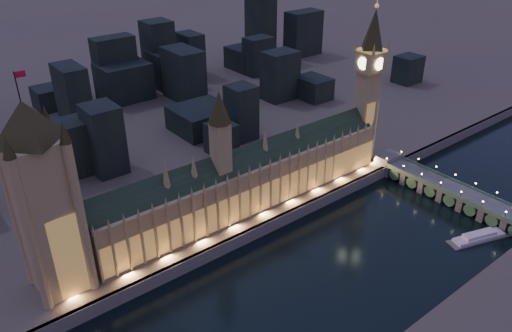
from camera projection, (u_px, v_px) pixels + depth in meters
ground_plane at (313, 270)px, 266.08m from camera, size 2000.00×2000.00×0.00m
north_bank at (20, 53)px, 621.44m from camera, size 2000.00×960.00×8.00m
embankment_wall at (264, 228)px, 292.35m from camera, size 2000.00×2.50×8.00m
palace_of_westminster at (249, 179)px, 298.53m from camera, size 202.00×22.24×78.00m
victoria_tower at (42, 192)px, 219.13m from camera, size 31.68×31.68×107.56m
elizabeth_tower at (369, 74)px, 334.49m from camera, size 18.00×18.00×111.97m
westminster_bridge at (447, 191)px, 325.71m from camera, size 17.56×113.00×15.90m
river_boat at (479, 237)px, 289.03m from camera, size 40.12×21.10×4.50m
city_backdrop at (151, 83)px, 443.12m from camera, size 480.84×215.63×71.17m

